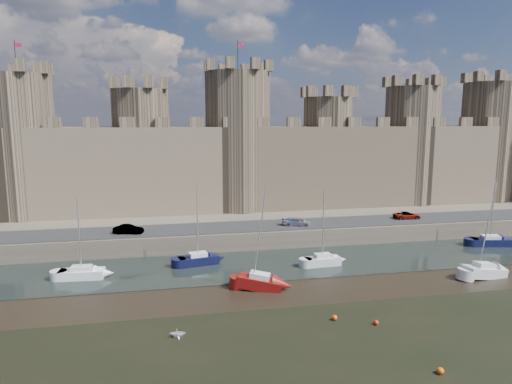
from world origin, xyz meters
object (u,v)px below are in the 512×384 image
sailboat_2 (323,260)px  car_3 (407,215)px  sailboat_0 (81,273)px  sailboat_4 (260,282)px  car_2 (296,222)px  sailboat_3 (490,241)px  car_1 (128,229)px  sailboat_1 (198,259)px  sailboat_5 (484,271)px

sailboat_2 → car_3: bearing=30.3°
sailboat_0 → sailboat_4: bearing=-15.9°
car_2 → car_3: (18.07, 1.07, -0.03)m
sailboat_0 → sailboat_3: bearing=7.2°
car_1 → car_3: car_1 is taller
sailboat_2 → sailboat_4: size_ratio=0.84×
sailboat_1 → sailboat_2: size_ratio=1.03×
sailboat_0 → sailboat_2: 28.15m
car_2 → sailboat_3: bearing=-88.9°
sailboat_1 → sailboat_4: sailboat_4 is taller
car_1 → sailboat_0: 11.05m
car_3 → sailboat_1: 33.99m
sailboat_5 → car_3: bearing=80.0°
sailboat_0 → sailboat_5: bearing=-6.4°
car_1 → car_2: size_ratio=0.95×
car_1 → sailboat_1: bearing=-117.3°
sailboat_2 → sailboat_3: (26.29, 3.84, -0.03)m
sailboat_3 → sailboat_4: sailboat_4 is taller
car_1 → sailboat_3: (49.95, -6.83, -2.41)m
sailboat_0 → sailboat_5: sailboat_5 is taller
car_2 → sailboat_0: size_ratio=0.45×
car_1 → sailboat_5: 44.22m
car_1 → sailboat_5: (40.28, -18.10, -2.38)m
sailboat_1 → sailboat_2: 15.26m
car_1 → car_3: 41.56m
sailboat_5 → car_2: bearing=126.3°
sailboat_0 → car_2: bearing=23.7°
car_2 → sailboat_2: size_ratio=0.45×
car_1 → sailboat_0: sailboat_0 is taller
car_2 → sailboat_1: bearing=133.2°
sailboat_1 → car_3: bearing=3.5°
sailboat_1 → sailboat_2: sailboat_1 is taller
car_1 → sailboat_3: 50.47m
car_1 → sailboat_3: size_ratio=0.42×
car_3 → sailboat_4: sailboat_4 is taller
sailboat_4 → sailboat_0: bearing=179.4°
car_3 → sailboat_5: (-1.26, -19.36, -2.30)m
sailboat_0 → sailboat_4: size_ratio=0.82×
sailboat_0 → sailboat_2: (28.13, -0.86, 0.03)m
sailboat_3 → car_2: bearing=176.7°
car_1 → sailboat_3: sailboat_3 is taller
sailboat_1 → sailboat_3: size_ratio=1.03×
car_1 → sailboat_4: size_ratio=0.35×
car_1 → sailboat_4: (14.56, -16.70, -2.35)m
car_1 → sailboat_0: size_ratio=0.43×
car_2 → sailboat_1: (-14.72, -7.58, -2.33)m
sailboat_2 → sailboat_3: size_ratio=1.00×
car_3 → sailboat_4: 32.48m
car_2 → car_3: size_ratio=1.00×
car_3 → car_2: bearing=97.0°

